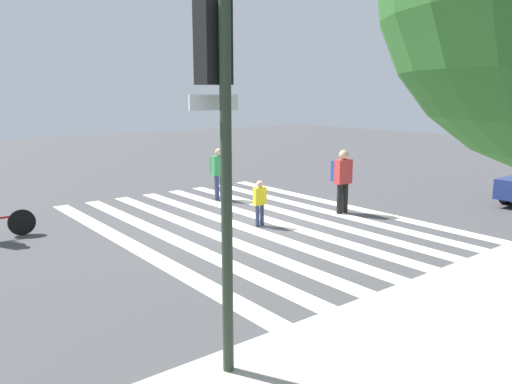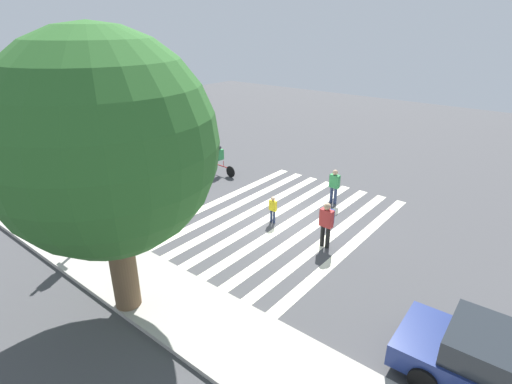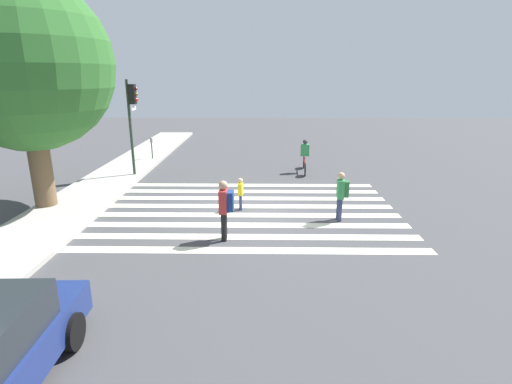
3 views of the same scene
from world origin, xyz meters
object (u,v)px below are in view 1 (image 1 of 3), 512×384
(pedestrian_adult_tall_backpack, at_px, (219,170))
(pedestrian_child_with_backpack, at_px, (342,176))
(traffic_light, at_px, (218,109))
(pedestrian_adult_blue_shirt, at_px, (260,201))

(pedestrian_adult_tall_backpack, bearing_deg, pedestrian_child_with_backpack, 118.40)
(traffic_light, bearing_deg, pedestrian_adult_tall_backpack, -123.69)
(pedestrian_child_with_backpack, height_order, pedestrian_adult_tall_backpack, pedestrian_child_with_backpack)
(traffic_light, xyz_separation_m, pedestrian_adult_tall_backpack, (-5.46, -8.19, -2.09))
(traffic_light, xyz_separation_m, pedestrian_child_with_backpack, (-7.07, -4.65, -2.01))
(pedestrian_adult_blue_shirt, distance_m, pedestrian_adult_tall_backpack, 3.41)
(pedestrian_child_with_backpack, xyz_separation_m, pedestrian_adult_blue_shirt, (2.60, -0.29, -0.37))
(pedestrian_child_with_backpack, height_order, pedestrian_adult_blue_shirt, pedestrian_child_with_backpack)
(pedestrian_adult_blue_shirt, bearing_deg, traffic_light, -126.08)
(traffic_light, height_order, pedestrian_adult_blue_shirt, traffic_light)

